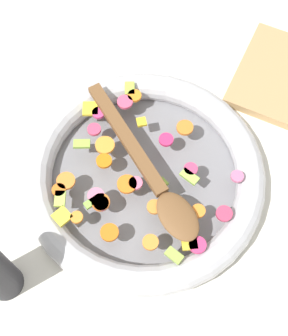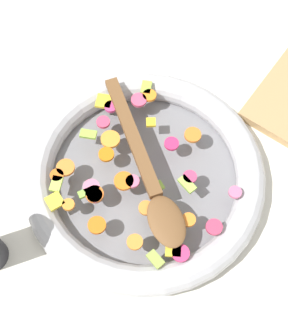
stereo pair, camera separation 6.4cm
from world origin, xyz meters
name	(u,v)px [view 1 (the left image)]	position (x,y,z in m)	size (l,w,h in m)	color
ground_plane	(144,180)	(0.00, 0.00, 0.00)	(4.00, 4.00, 0.00)	silver
skillet	(144,175)	(0.00, 0.00, 0.02)	(0.42, 0.42, 0.05)	slate
chopped_vegetables	(131,176)	(0.02, -0.01, 0.05)	(0.30, 0.32, 0.01)	orange
wooden_spoon	(150,174)	(0.01, 0.02, 0.06)	(0.22, 0.29, 0.01)	brown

